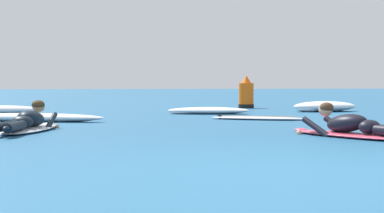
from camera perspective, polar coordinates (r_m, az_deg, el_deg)
ground_plane at (r=15.36m, az=-2.79°, el=-0.77°), size 120.00×120.00×0.00m
surfer_near at (r=9.33m, az=14.44°, el=-1.87°), size 1.42×2.44×0.53m
surfer_far at (r=10.51m, az=-14.51°, el=-1.45°), size 1.09×2.56×0.53m
drifting_surfboard at (r=13.50m, az=5.85°, el=-1.04°), size 2.04×1.40×0.16m
whitewater_mid_left at (r=15.84m, az=1.49°, el=-0.39°), size 2.13×1.12×0.17m
whitewater_back at (r=17.55m, az=11.82°, el=-0.02°), size 1.83×1.09×0.28m
whitewater_far_band at (r=13.16m, az=-14.12°, el=-0.98°), size 3.01×1.53×0.17m
channel_marker_buoy at (r=19.53m, az=4.89°, el=1.03°), size 0.48×0.48×1.00m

